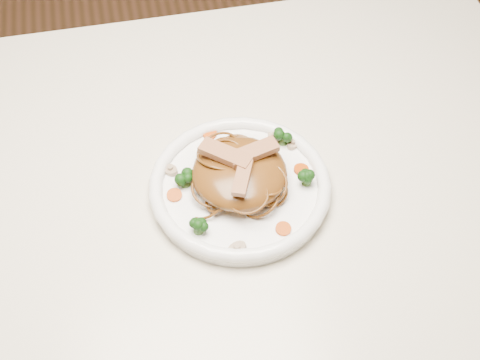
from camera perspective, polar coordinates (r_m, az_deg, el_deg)
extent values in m
cube|color=beige|center=(1.00, -3.99, -0.94)|extent=(1.20, 0.80, 0.04)
cylinder|color=brown|center=(1.62, 13.87, 3.32)|extent=(0.06, 0.06, 0.71)
cylinder|color=white|center=(0.97, 0.00, -0.82)|extent=(0.31, 0.31, 0.02)
ellipsoid|color=#5D3311|center=(0.95, -0.04, 0.62)|extent=(0.15, 0.15, 0.04)
cube|color=#AC7651|center=(0.93, 1.13, 2.40)|extent=(0.08, 0.04, 0.01)
cube|color=#AC7651|center=(0.93, -1.24, 2.20)|extent=(0.07, 0.07, 0.01)
cube|color=#AC7651|center=(0.91, 0.20, 0.22)|extent=(0.04, 0.06, 0.01)
cylinder|color=#B94506|center=(1.01, 1.90, 2.83)|extent=(0.02, 0.02, 0.00)
cylinder|color=#B94506|center=(0.95, -5.63, -1.30)|extent=(0.03, 0.03, 0.00)
cylinder|color=#B94506|center=(0.98, 5.25, 0.91)|extent=(0.02, 0.02, 0.00)
cylinder|color=#B94506|center=(1.02, -2.61, 3.97)|extent=(0.02, 0.02, 0.00)
cylinder|color=#B94506|center=(0.91, 3.72, -4.18)|extent=(0.02, 0.02, 0.00)
cylinder|color=tan|center=(0.89, -0.27, -5.89)|extent=(0.03, 0.03, 0.01)
cylinder|color=tan|center=(1.01, 4.52, 3.07)|extent=(0.03, 0.03, 0.01)
cylinder|color=tan|center=(0.98, -5.96, 0.86)|extent=(0.03, 0.03, 0.01)
cylinder|color=tan|center=(1.02, 2.90, 3.68)|extent=(0.03, 0.03, 0.01)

